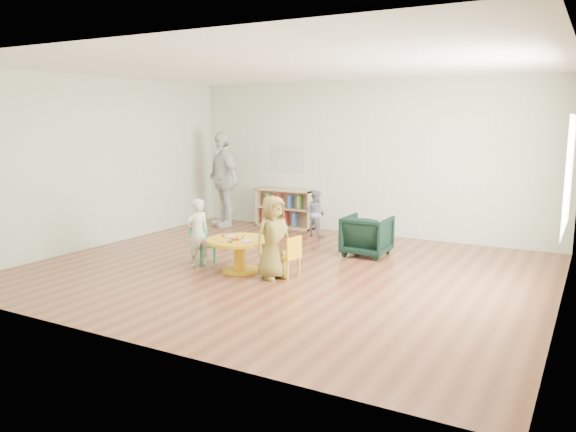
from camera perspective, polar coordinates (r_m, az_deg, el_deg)
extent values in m
plane|color=brown|center=(7.95, -0.34, -5.51)|extent=(7.00, 7.00, 0.00)
cube|color=white|center=(7.70, -0.36, 14.64)|extent=(7.00, 6.00, 0.10)
cube|color=beige|center=(10.41, 7.85, 5.82)|extent=(7.00, 0.10, 2.80)
cube|color=beige|center=(5.32, -16.48, 1.90)|extent=(7.00, 0.10, 2.80)
cube|color=beige|center=(9.90, -18.34, 5.23)|extent=(0.10, 6.00, 2.80)
cube|color=beige|center=(6.72, 26.64, 2.81)|extent=(0.10, 6.00, 2.80)
cube|color=white|center=(7.01, 26.66, 3.88)|extent=(0.02, 1.60, 1.30)
cylinder|color=gold|center=(7.88, -4.93, -4.13)|extent=(0.16, 0.16, 0.42)
cylinder|color=gold|center=(7.92, -4.91, -5.45)|extent=(0.51, 0.51, 0.04)
cylinder|color=gold|center=(7.83, -4.95, -2.49)|extent=(0.92, 0.92, 0.04)
cylinder|color=pink|center=(7.97, -5.97, -2.07)|extent=(0.15, 0.15, 0.02)
cylinder|color=pink|center=(7.65, -4.16, -2.54)|extent=(0.17, 0.17, 0.02)
cylinder|color=gold|center=(7.81, -5.17, -2.20)|extent=(0.10, 0.13, 0.04)
cylinder|color=#167E32|center=(7.77, -5.73, -2.26)|extent=(0.04, 0.05, 0.02)
cylinder|color=#167E32|center=(7.85, -4.61, -2.13)|extent=(0.04, 0.05, 0.02)
cube|color=red|center=(8.02, -6.55, -2.01)|extent=(0.06, 0.05, 0.02)
cube|color=#DE5212|center=(7.74, -5.06, -2.40)|extent=(0.05, 0.06, 0.02)
cube|color=#1741B3|center=(8.01, -6.11, -2.01)|extent=(0.07, 0.07, 0.02)
cube|color=#167E32|center=(7.62, -5.90, -2.62)|extent=(0.05, 0.06, 0.02)
cube|color=red|center=(7.74, -5.55, -2.41)|extent=(0.06, 0.06, 0.02)
cube|color=#167E5B|center=(8.35, -8.59, -2.98)|extent=(0.37, 0.37, 0.04)
cube|color=#167E5B|center=(8.42, -9.07, -1.87)|extent=(0.13, 0.28, 0.25)
cylinder|color=#167E5B|center=(8.54, -8.32, -3.69)|extent=(0.03, 0.03, 0.25)
cylinder|color=#167E5B|center=(8.42, -9.66, -3.91)|extent=(0.03, 0.03, 0.25)
cylinder|color=#167E5B|center=(8.35, -7.46, -3.97)|extent=(0.03, 0.03, 0.25)
cylinder|color=#167E5B|center=(8.23, -8.82, -4.21)|extent=(0.03, 0.03, 0.25)
cube|color=gold|center=(7.56, -0.17, -4.11)|extent=(0.35, 0.35, 0.04)
cube|color=gold|center=(7.45, 0.60, -3.14)|extent=(0.08, 0.30, 0.26)
cylinder|color=gold|center=(7.44, -0.05, -5.55)|extent=(0.04, 0.04, 0.26)
cylinder|color=gold|center=(7.62, 1.11, -5.18)|extent=(0.04, 0.04, 0.26)
cylinder|color=gold|center=(7.59, -1.46, -5.24)|extent=(0.04, 0.04, 0.26)
cylinder|color=gold|center=(7.76, -0.28, -4.89)|extent=(0.04, 0.04, 0.26)
cube|color=tan|center=(11.36, -2.91, 1.01)|extent=(0.03, 0.30, 0.75)
cube|color=tan|center=(10.79, 2.37, 0.55)|extent=(0.03, 0.30, 0.75)
cube|color=tan|center=(11.12, -0.34, -1.05)|extent=(1.20, 0.30, 0.03)
cube|color=tan|center=(11.01, -0.34, 2.64)|extent=(1.20, 0.30, 0.03)
cube|color=tan|center=(11.06, -0.34, 0.79)|extent=(1.14, 0.28, 0.03)
cube|color=tan|center=(11.18, 0.01, 0.88)|extent=(1.20, 0.02, 0.75)
cube|color=#CD363F|center=(11.30, -2.37, -0.03)|extent=(0.04, 0.18, 0.26)
cube|color=blue|center=(11.22, -1.72, -0.10)|extent=(0.04, 0.18, 0.26)
cube|color=#4F9645|center=(11.15, -1.06, -0.16)|extent=(0.04, 0.18, 0.26)
cube|color=#CD363F|center=(11.05, -0.16, -0.25)|extent=(0.04, 0.18, 0.26)
cube|color=blue|center=(10.95, 0.75, -0.33)|extent=(0.04, 0.18, 0.26)
cube|color=#4F9645|center=(11.20, -1.95, 1.67)|extent=(0.04, 0.18, 0.26)
cube|color=#CD363F|center=(11.07, -0.84, 1.58)|extent=(0.04, 0.18, 0.26)
cube|color=blue|center=(10.95, 0.29, 1.49)|extent=(0.04, 0.18, 0.26)
cube|color=#4F9645|center=(10.85, 1.22, 1.42)|extent=(0.04, 0.18, 0.26)
cube|color=silver|center=(11.09, 0.05, 5.88)|extent=(0.74, 0.01, 0.54)
cube|color=#EF5432|center=(11.08, 0.04, 5.88)|extent=(0.70, 0.00, 0.50)
imported|color=black|center=(8.83, 8.03, -1.98)|extent=(0.67, 0.69, 0.63)
imported|color=silver|center=(8.16, -9.18, -1.69)|extent=(0.35, 0.42, 0.98)
imported|color=yellow|center=(7.43, -1.50, -2.19)|extent=(0.55, 0.64, 1.11)
imported|color=#1B2645|center=(10.22, 2.82, 0.31)|extent=(0.46, 0.39, 0.85)
imported|color=silver|center=(11.17, -6.60, 3.73)|extent=(1.18, 0.93, 1.88)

